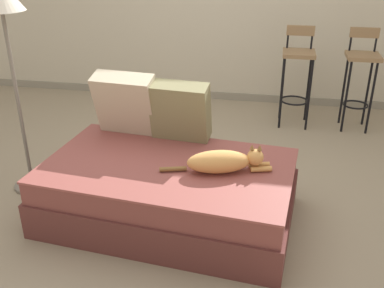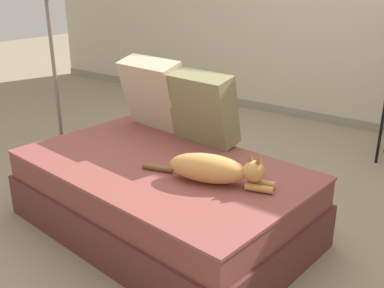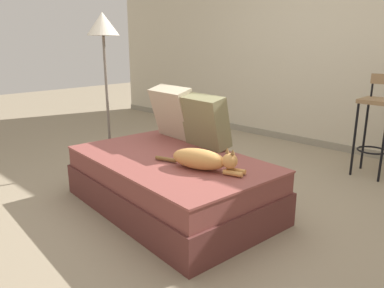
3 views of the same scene
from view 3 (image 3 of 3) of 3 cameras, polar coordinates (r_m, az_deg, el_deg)
ground_plane at (r=3.42m, az=1.72°, el=-7.52°), size 16.00×16.00×0.00m
wall_back_panel at (r=5.05m, az=19.98°, el=14.18°), size 8.00×0.10×2.60m
wall_baseboard_trim at (r=5.16m, az=18.45°, el=0.18°), size 8.00×0.02×0.09m
couch at (r=3.08m, az=-3.32°, el=-5.82°), size 1.81×1.19×0.43m
throw_pillow_corner at (r=3.55m, az=-2.66°, el=4.86°), size 0.49×0.34×0.50m
throw_pillow_middle at (r=3.23m, az=1.98°, el=3.48°), size 0.46×0.29×0.46m
cat at (r=2.70m, az=1.62°, el=-2.37°), size 0.74×0.28×0.19m
bar_stool_near_window at (r=4.15m, az=26.38°, el=3.85°), size 0.32×0.32×1.02m
floor_lamp at (r=3.95m, az=-13.34°, el=15.31°), size 0.32×0.32×1.61m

